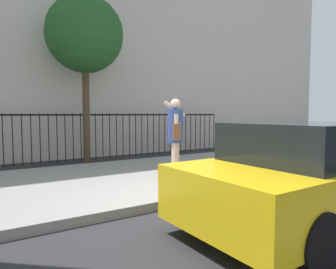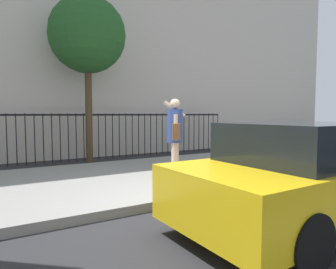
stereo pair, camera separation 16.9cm
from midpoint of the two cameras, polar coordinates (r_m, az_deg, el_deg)
name	(u,v)px [view 1 (the left image)]	position (r m, az deg, el deg)	size (l,w,h in m)	color
ground_plane	(176,207)	(5.19, 0.64, -13.72)	(60.00, 60.00, 0.00)	#28282B
sidewalk	(123,179)	(7.05, -9.30, -8.40)	(28.00, 4.40, 0.15)	gray
iron_fence	(77,131)	(10.41, -17.43, 0.69)	(12.03, 0.04, 1.60)	black
taxi_yellow	(312,175)	(4.77, 24.86, -6.97)	(4.23, 1.92, 1.45)	yellow
pedestrian_on_phone	(175,132)	(6.55, 0.69, 0.42)	(0.60, 0.73, 1.76)	beige
street_tree_near	(85,35)	(10.14, -16.08, 17.77)	(2.39, 2.39, 5.25)	#4C3823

